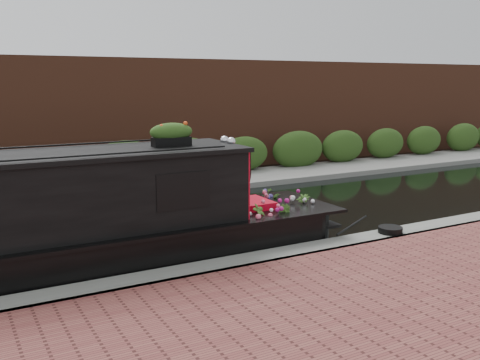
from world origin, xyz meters
TOP-DOWN VIEW (x-y plane):
  - ground at (0.00, 0.00)m, footprint 80.00×80.00m
  - near_bank_coping at (0.00, -3.30)m, footprint 40.00×0.60m
  - far_bank_path at (0.00, 4.20)m, footprint 40.00×2.40m
  - far_hedge at (0.00, 5.10)m, footprint 40.00×1.10m
  - far_brick_wall at (0.00, 7.20)m, footprint 40.00×1.00m
  - narrowboat at (-3.98, -1.93)m, footprint 11.49×2.10m
  - rope_fender at (2.12, -1.94)m, footprint 0.29×0.37m
  - coiled_mooring_rope at (2.91, -3.30)m, footprint 0.48×0.48m

SIDE VIEW (x-z plane):
  - ground at x=0.00m, z-range 0.00..0.00m
  - near_bank_coping at x=0.00m, z-range -0.25..0.25m
  - far_bank_path at x=0.00m, z-range -0.17..0.17m
  - far_hedge at x=0.00m, z-range -1.40..1.40m
  - far_brick_wall at x=0.00m, z-range -4.00..4.00m
  - rope_fender at x=2.12m, z-range 0.00..0.29m
  - coiled_mooring_rope at x=2.91m, z-range 0.25..0.37m
  - narrowboat at x=-3.98m, z-range -0.56..2.16m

